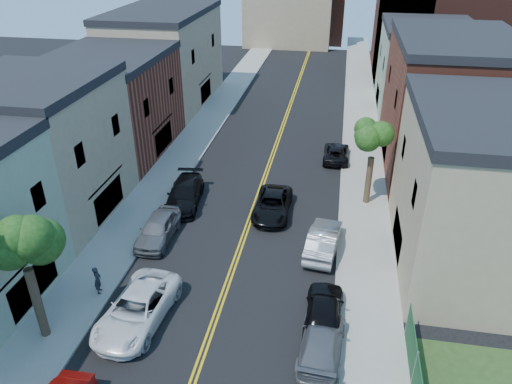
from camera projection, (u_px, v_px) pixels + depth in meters
The scene contains 24 objects.
sidewalk_left at pixel (195, 136), 46.28m from camera, with size 3.20×100.00×0.15m, color gray.
sidewalk_right at pixel (363, 148), 43.87m from camera, with size 3.20×100.00×0.15m, color gray.
curb_left at pixel (213, 138), 46.01m from camera, with size 0.30×100.00×0.15m, color gray.
curb_right at pixel (344, 147), 44.14m from camera, with size 0.30×100.00×0.15m, color gray.
bldg_left_tan_near at pixel (39, 153), 32.14m from camera, with size 9.00×10.00×9.00m, color #998466.
bldg_left_brick at pixel (111, 107), 41.86m from camera, with size 9.00×12.00×8.00m, color brown.
bldg_left_tan_far at pixel (165, 59), 53.57m from camera, with size 9.00×16.00×9.50m, color #998466.
bldg_right_tan at pixel (488, 196), 27.01m from camera, with size 9.00×12.00×9.00m, color #998466.
bldg_right_brick at pixel (448, 107), 38.84m from camera, with size 9.00×14.00×10.00m, color brown.
bldg_right_palegrn at pixel (424, 71), 51.27m from camera, with size 9.00×12.00×8.50m, color gray.
church at pixel (432, 18), 62.46m from camera, with size 16.20×14.20×22.60m.
backdrop_left at pixel (289, 8), 79.04m from camera, with size 14.00×8.00×12.00m, color #998466.
backdrop_center at pixel (314, 11), 82.36m from camera, with size 10.00×8.00×10.00m, color brown.
tree_left_mid at pixel (15, 223), 20.72m from camera, with size 5.20×5.20×9.29m.
tree_right_far at pixel (375, 129), 32.51m from camera, with size 4.40×4.40×8.03m.
white_pickup at pixel (137, 309), 24.39m from camera, with size 2.73×5.91×1.64m, color silver.
grey_car_left at pixel (158, 228), 30.86m from camera, with size 1.93×4.79×1.63m, color #575B5F.
black_car_left at pixel (184, 194), 34.86m from camera, with size 2.26×5.56×1.61m, color black.
grey_car_right at pixel (322, 342), 22.57m from camera, with size 2.01×4.95×1.44m, color #5C5D64.
black_car_right at pixel (324, 311), 24.27m from camera, with size 1.90×4.72×1.61m, color black.
silver_car_right at pixel (323, 240), 29.73m from camera, with size 1.73×4.96×1.63m, color #929499.
dark_car_right_far at pixel (336, 153), 41.62m from camera, with size 2.11×4.57×1.27m, color black.
black_suv_lane at pixel (272, 205), 33.67m from camera, with size 2.41×5.22×1.45m, color black.
pedestrian_left at pixel (98, 280), 26.15m from camera, with size 0.60×0.39×1.64m, color #24252B.
Camera 1 is at (5.33, -1.42, 17.77)m, focal length 33.98 mm.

